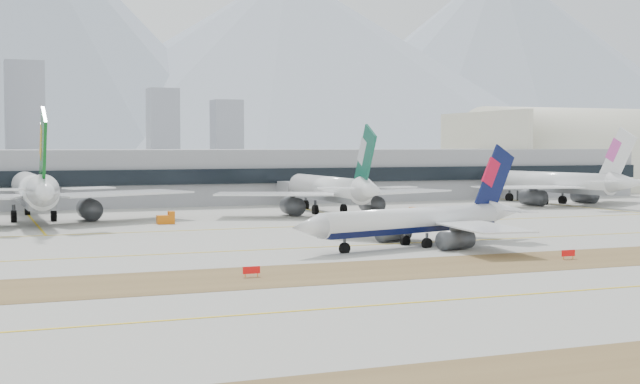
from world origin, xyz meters
name	(u,v)px	position (x,y,z in m)	size (l,w,h in m)	color
ground	(348,242)	(0.00, 0.00, 0.00)	(3000.00, 3000.00, 0.00)	#A5A39B
apron_markings	(541,291)	(0.00, -53.95, 0.02)	(360.00, 122.22, 0.06)	brown
taxiing_airliner	(420,221)	(8.48, -9.31, 4.00)	(48.51, 41.38, 16.58)	white
widebody_eva	(34,192)	(-46.10, 60.77, 6.31)	(66.61, 64.94, 23.74)	white
widebody_cathay	(331,190)	(20.46, 57.66, 5.59)	(58.98, 57.57, 21.02)	white
widebody_china_air	(556,184)	(91.19, 67.12, 5.61)	(58.21, 57.70, 21.09)	white
terminal	(190,176)	(0.00, 114.84, 7.50)	(280.00, 43.10, 15.00)	gray
hangar	(586,189)	(154.56, 135.00, 0.14)	(91.00, 60.00, 60.00)	beige
hold_sign_left	(251,270)	(-26.76, -32.00, 0.88)	(2.20, 0.15, 1.35)	red
hold_sign_right	(568,253)	(20.22, -32.00, 0.88)	(2.20, 0.15, 1.35)	red
gse_b	(166,219)	(-21.10, 45.77, 1.05)	(3.55, 2.00, 2.60)	#D8630B
gse_c	(409,214)	(30.87, 38.03, 1.05)	(3.55, 2.00, 2.60)	#D8630B
mountain_ridge	(27,44)	(33.00, 1404.14, 181.85)	(2830.00, 1120.00, 470.00)	#9EA8B7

